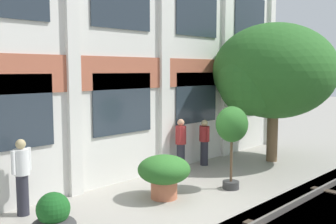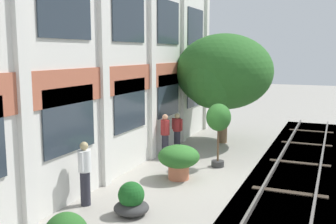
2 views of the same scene
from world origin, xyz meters
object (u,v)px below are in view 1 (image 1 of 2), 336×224
potted_plant_wide_bowl (53,217)px  potted_plant_ribbed_drum (164,172)px  resident_by_doorway (22,175)px  broadleaf_tree (274,74)px  resident_watching_tracks (204,141)px  potted_plant_low_pan (232,128)px  resident_near_plants (181,143)px

potted_plant_wide_bowl → potted_plant_ribbed_drum: (3.03, -0.05, 0.32)m
resident_by_doorway → broadleaf_tree: bearing=64.7°
broadleaf_tree → resident_watching_tracks: size_ratio=3.11×
broadleaf_tree → resident_watching_tracks: (-2.13, 1.33, -2.23)m
potted_plant_low_pan → potted_plant_wide_bowl: size_ratio=2.54×
potted_plant_low_pan → resident_near_plants: 2.38m
broadleaf_tree → potted_plant_wide_bowl: broadleaf_tree is taller
potted_plant_low_pan → resident_watching_tracks: size_ratio=1.45×
broadleaf_tree → potted_plant_low_pan: bearing=-167.1°
resident_by_doorway → resident_near_plants: bearing=73.9°
broadleaf_tree → resident_by_doorway: 8.84m
resident_watching_tracks → potted_plant_low_pan: bearing=-108.7°
potted_plant_ribbed_drum → resident_by_doorway: resident_by_doorway is taller
potted_plant_wide_bowl → potted_plant_ribbed_drum: size_ratio=0.67×
potted_plant_wide_bowl → resident_near_plants: size_ratio=0.53×
resident_watching_tracks → resident_near_plants: resident_near_plants is taller
potted_plant_ribbed_drum → potted_plant_low_pan: bearing=-22.9°
resident_watching_tracks → resident_near_plants: (-1.14, 0.04, 0.07)m
broadleaf_tree → potted_plant_ribbed_drum: (-5.50, -0.09, -2.38)m
potted_plant_ribbed_drum → resident_watching_tracks: 3.66m
resident_by_doorway → resident_near_plants: size_ratio=1.02×
potted_plant_low_pan → resident_by_doorway: bearing=155.3°
broadleaf_tree → resident_near_plants: 4.14m
potted_plant_wide_bowl → resident_watching_tracks: (6.40, 1.37, 0.48)m
broadleaf_tree → potted_plant_wide_bowl: 8.95m
potted_plant_ribbed_drum → resident_by_doorway: bearing=154.2°
potted_plant_wide_bowl → resident_watching_tracks: 6.56m
broadleaf_tree → potted_plant_low_pan: (-3.70, -0.85, -1.39)m
resident_by_doorway → resident_watching_tracks: (6.34, -0.02, -0.09)m
resident_by_doorway → potted_plant_low_pan: bearing=49.0°
potted_plant_wide_bowl → resident_watching_tracks: size_ratio=0.57×
potted_plant_low_pan → resident_by_doorway: size_ratio=1.31×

